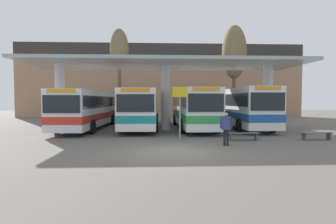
{
  "coord_description": "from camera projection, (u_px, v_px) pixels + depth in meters",
  "views": [
    {
      "loc": [
        -0.78,
        -11.95,
        2.36
      ],
      "look_at": [
        0.0,
        5.02,
        1.6
      ],
      "focal_mm": 28.0,
      "sensor_mm": 36.0,
      "label": 1
    }
  ],
  "objects": [
    {
      "name": "poplar_tree_behind_left",
      "position": [
        234.0,
        53.0,
        28.86
      ],
      "size": [
        2.67,
        2.67,
        10.62
      ],
      "color": "brown",
      "rests_on": "ground_plane"
    },
    {
      "name": "townhouse_backdrop",
      "position": [
        162.0,
        74.0,
        36.51
      ],
      "size": [
        40.0,
        0.58,
        10.25
      ],
      "color": "#9E7A5B",
      "rests_on": "ground_plane"
    },
    {
      "name": "transit_bus_center_bay",
      "position": [
        141.0,
        107.0,
        22.52
      ],
      "size": [
        2.94,
        11.98,
        3.17
      ],
      "rotation": [
        0.0,
        0.0,
        3.13
      ],
      "color": "white",
      "rests_on": "ground_plane"
    },
    {
      "name": "waiting_bench_near_pillar",
      "position": [
        316.0,
        134.0,
        15.57
      ],
      "size": [
        1.9,
        0.44,
        0.46
      ],
      "color": "#4C5156",
      "rests_on": "ground_plane"
    },
    {
      "name": "waiting_bench_mid_platform",
      "position": [
        243.0,
        135.0,
        15.36
      ],
      "size": [
        1.88,
        0.44,
        0.46
      ],
      "color": "#4C5156",
      "rests_on": "ground_plane"
    },
    {
      "name": "parked_car_street",
      "position": [
        103.0,
        111.0,
        32.09
      ],
      "size": [
        4.57,
        2.05,
        2.06
      ],
      "rotation": [
        0.0,
        0.0,
        0.04
      ],
      "color": "maroon",
      "rests_on": "ground_plane"
    },
    {
      "name": "pedestrian_waiting",
      "position": [
        226.0,
        126.0,
        13.58
      ],
      "size": [
        0.61,
        0.41,
        1.72
      ],
      "rotation": [
        0.0,
        0.0,
        -0.43
      ],
      "color": "black",
      "rests_on": "ground_plane"
    },
    {
      "name": "transit_bus_far_right_bay",
      "position": [
        242.0,
        106.0,
        22.11
      ],
      "size": [
        2.75,
        10.16,
        3.32
      ],
      "rotation": [
        0.0,
        0.0,
        3.14
      ],
      "color": "white",
      "rests_on": "ground_plane"
    },
    {
      "name": "info_sign_platform",
      "position": [
        180.0,
        102.0,
        15.59
      ],
      "size": [
        0.9,
        0.09,
        3.16
      ],
      "color": "gray",
      "rests_on": "ground_plane"
    },
    {
      "name": "transit_bus_right_bay",
      "position": [
        193.0,
        107.0,
        21.99
      ],
      "size": [
        2.83,
        11.18,
        3.22
      ],
      "rotation": [
        0.0,
        0.0,
        3.15
      ],
      "color": "white",
      "rests_on": "ground_plane"
    },
    {
      "name": "ground_plane",
      "position": [
        173.0,
        151.0,
        12.07
      ],
      "size": [
        100.0,
        100.0,
        0.0
      ],
      "primitive_type": "plane",
      "color": "#605B56"
    },
    {
      "name": "transit_bus_left_bay",
      "position": [
        90.0,
        108.0,
        21.92
      ],
      "size": [
        3.04,
        11.98,
        3.09
      ],
      "rotation": [
        0.0,
        0.0,
        3.11
      ],
      "color": "silver",
      "rests_on": "ground_plane"
    },
    {
      "name": "station_canopy",
      "position": [
        166.0,
        70.0,
        20.97
      ],
      "size": [
        21.75,
        6.58,
        5.43
      ],
      "color": "silver",
      "rests_on": "ground_plane"
    },
    {
      "name": "poplar_tree_behind_right",
      "position": [
        119.0,
        52.0,
        26.31
      ],
      "size": [
        1.85,
        1.85,
        9.55
      ],
      "color": "brown",
      "rests_on": "ground_plane"
    }
  ]
}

